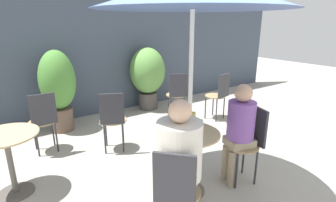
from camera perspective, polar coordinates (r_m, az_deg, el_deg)
ground_plane at (r=3.12m, az=9.95°, el=-19.73°), size 20.00×20.00×0.00m
storefront_wall at (r=5.41m, az=-15.29°, el=12.78°), size 10.00×0.06×3.00m
cafe_table_near at (r=2.89m, az=4.57°, el=-10.32°), size 0.66×0.66×0.72m
cafe_table_far at (r=3.32m, az=-31.48°, el=-9.18°), size 0.66×0.66×0.72m
bistro_chair_0 at (r=2.23m, az=1.79°, el=-18.55°), size 0.45×0.45×0.91m
bistro_chair_1 at (r=3.22m, az=17.28°, el=-7.58°), size 0.43×0.41×0.91m
bistro_chair_2 at (r=3.80m, az=-11.96°, el=-3.33°), size 0.43×0.44×0.91m
bistro_chair_3 at (r=4.08m, az=-25.48°, el=-3.25°), size 0.39×0.39×0.91m
bistro_chair_4 at (r=5.06m, az=11.17°, el=1.88°), size 0.40×0.42×0.91m
bistro_chair_5 at (r=5.01m, az=1.99°, el=2.05°), size 0.43×0.44×0.91m
seated_person_0 at (r=2.25m, az=2.54°, el=-12.36°), size 0.48×0.48×1.27m
seated_person_1 at (r=3.07m, az=15.32°, el=-5.10°), size 0.36×0.34×1.20m
beer_glass_0 at (r=2.70m, az=2.78°, el=-5.87°), size 0.07×0.07×0.17m
beer_glass_1 at (r=2.73m, az=6.99°, el=-5.81°), size 0.06×0.06×0.16m
beer_glass_2 at (r=2.87m, az=5.34°, el=-4.26°), size 0.07×0.07×0.19m
potted_plant_0 at (r=4.79m, az=-22.83°, el=3.07°), size 0.59×0.59×1.40m
potted_plant_1 at (r=5.60m, az=-4.49°, el=5.97°), size 0.75×0.75×1.32m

